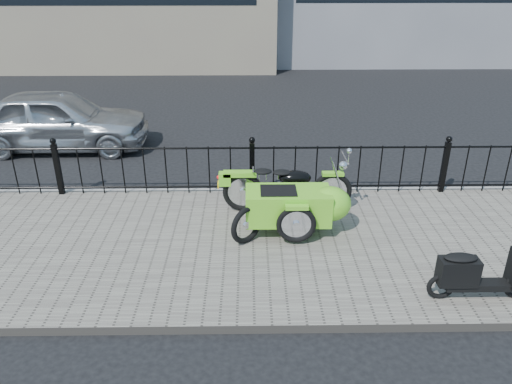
{
  "coord_description": "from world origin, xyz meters",
  "views": [
    {
      "loc": [
        -0.05,
        -7.04,
        4.05
      ],
      "look_at": [
        0.05,
        -0.1,
        0.78
      ],
      "focal_mm": 35.0,
      "sensor_mm": 36.0,
      "label": 1
    }
  ],
  "objects_px": {
    "motorcycle_sidecar": "(299,201)",
    "scooter": "(475,275)",
    "spare_tire": "(247,225)",
    "sedan_car": "(58,120)"
  },
  "relations": [
    {
      "from": "motorcycle_sidecar",
      "to": "scooter",
      "type": "distance_m",
      "value": 2.76
    },
    {
      "from": "motorcycle_sidecar",
      "to": "scooter",
      "type": "height_order",
      "value": "motorcycle_sidecar"
    },
    {
      "from": "scooter",
      "to": "sedan_car",
      "type": "xyz_separation_m",
      "value": [
        -7.19,
        5.95,
        0.22
      ]
    },
    {
      "from": "scooter",
      "to": "spare_tire",
      "type": "xyz_separation_m",
      "value": [
        -2.85,
        1.41,
        -0.05
      ]
    },
    {
      "from": "spare_tire",
      "to": "sedan_car",
      "type": "height_order",
      "value": "sedan_car"
    },
    {
      "from": "spare_tire",
      "to": "sedan_car",
      "type": "relative_size",
      "value": 0.15
    },
    {
      "from": "spare_tire",
      "to": "motorcycle_sidecar",
      "type": "bearing_deg",
      "value": 28.71
    },
    {
      "from": "scooter",
      "to": "spare_tire",
      "type": "height_order",
      "value": "scooter"
    },
    {
      "from": "spare_tire",
      "to": "scooter",
      "type": "bearing_deg",
      "value": -26.39
    },
    {
      "from": "scooter",
      "to": "spare_tire",
      "type": "relative_size",
      "value": 2.24
    }
  ]
}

